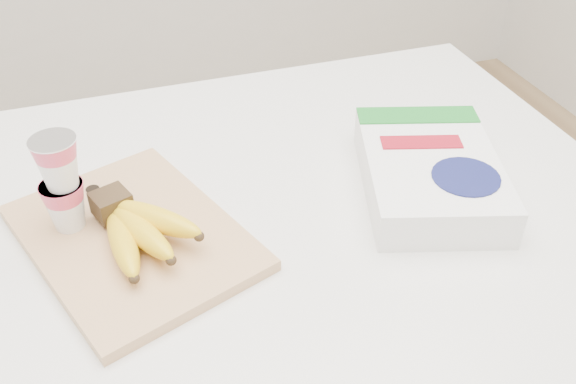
{
  "coord_description": "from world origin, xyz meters",
  "views": [
    {
      "loc": [
        -0.13,
        -0.71,
        1.54
      ],
      "look_at": [
        0.11,
        -0.03,
        0.99
      ],
      "focal_mm": 40.0,
      "sensor_mm": 36.0,
      "label": 1
    }
  ],
  "objects_px": {
    "cutting_board": "(133,237)",
    "yogurt_stack": "(61,181)",
    "bananas": "(137,228)",
    "cereal_box": "(430,172)"
  },
  "relations": [
    {
      "from": "cutting_board",
      "to": "yogurt_stack",
      "type": "relative_size",
      "value": 2.43
    },
    {
      "from": "cutting_board",
      "to": "yogurt_stack",
      "type": "bearing_deg",
      "value": 131.98
    },
    {
      "from": "bananas",
      "to": "cereal_box",
      "type": "relative_size",
      "value": 0.56
    },
    {
      "from": "bananas",
      "to": "yogurt_stack",
      "type": "xyz_separation_m",
      "value": [
        -0.08,
        0.06,
        0.05
      ]
    },
    {
      "from": "yogurt_stack",
      "to": "cutting_board",
      "type": "bearing_deg",
      "value": -28.27
    },
    {
      "from": "bananas",
      "to": "cutting_board",
      "type": "bearing_deg",
      "value": 107.7
    },
    {
      "from": "cutting_board",
      "to": "yogurt_stack",
      "type": "xyz_separation_m",
      "value": [
        -0.08,
        0.04,
        0.08
      ]
    },
    {
      "from": "cutting_board",
      "to": "bananas",
      "type": "xyz_separation_m",
      "value": [
        0.01,
        -0.02,
        0.03
      ]
    },
    {
      "from": "cereal_box",
      "to": "yogurt_stack",
      "type": "bearing_deg",
      "value": -169.71
    },
    {
      "from": "cutting_board",
      "to": "cereal_box",
      "type": "xyz_separation_m",
      "value": [
        0.44,
        -0.02,
        0.02
      ]
    }
  ]
}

